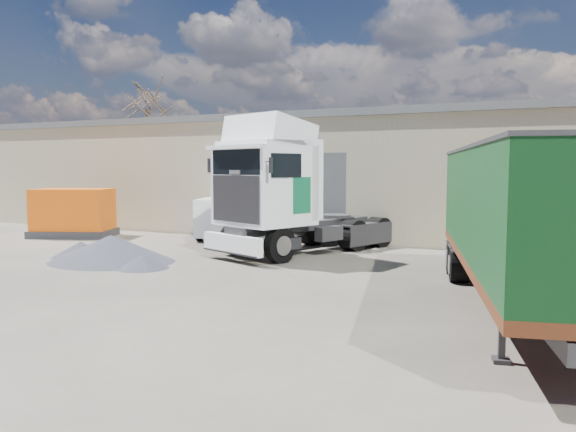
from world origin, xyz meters
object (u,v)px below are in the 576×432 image
at_px(panel_van, 224,217).
at_px(bare_tree, 147,95).
at_px(tractor_unit, 285,197).
at_px(orange_skip, 73,216).
at_px(box_trailer, 517,211).

bearing_deg(panel_van, bare_tree, 120.53).
distance_m(bare_tree, tractor_unit, 22.54).
bearing_deg(bare_tree, tractor_unit, -38.54).
bearing_deg(orange_skip, bare_tree, 94.64).
distance_m(bare_tree, orange_skip, 16.10).
xyz_separation_m(bare_tree, orange_skip, (6.49, -12.96, -7.01)).
bearing_deg(orange_skip, box_trailer, -38.45).
bearing_deg(tractor_unit, panel_van, 165.37).
bearing_deg(box_trailer, orange_skip, 150.00).
xyz_separation_m(tractor_unit, box_trailer, (7.71, -4.81, 0.12)).
relative_size(box_trailer, panel_van, 2.35).
distance_m(bare_tree, box_trailer, 31.33).
relative_size(box_trailer, orange_skip, 2.74).
height_order(tractor_unit, orange_skip, tractor_unit).
relative_size(bare_tree, tractor_unit, 1.29).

